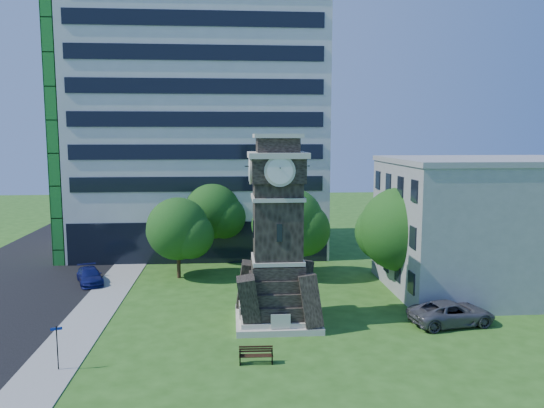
{
  "coord_description": "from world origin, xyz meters",
  "views": [
    {
      "loc": [
        0.1,
        -31.3,
        12.13
      ],
      "look_at": [
        3.07,
        7.38,
        7.09
      ],
      "focal_mm": 35.0,
      "sensor_mm": 36.0,
      "label": 1
    }
  ],
  "objects": [
    {
      "name": "tree_nc",
      "position": [
        -1.65,
        19.18,
        4.8
      ],
      "size": [
        6.05,
        5.5,
        7.75
      ],
      "rotation": [
        0.0,
        0.0,
        -0.37
      ],
      "color": "#332114",
      "rests_on": "ground"
    },
    {
      "name": "office_tall",
      "position": [
        -3.2,
        25.84,
        14.22
      ],
      "size": [
        26.2,
        15.11,
        28.6
      ],
      "color": "silver",
      "rests_on": "ground"
    },
    {
      "name": "street_sign",
      "position": [
        -8.97,
        -4.35,
        1.49
      ],
      "size": [
        0.57,
        0.06,
        2.39
      ],
      "rotation": [
        0.0,
        0.0,
        0.31
      ],
      "color": "black",
      "rests_on": "ground"
    },
    {
      "name": "office_low",
      "position": [
        19.97,
        8.0,
        5.21
      ],
      "size": [
        15.2,
        12.2,
        10.4
      ],
      "color": "#999B9E",
      "rests_on": "ground"
    },
    {
      "name": "clock_tower",
      "position": [
        3.0,
        2.0,
        5.28
      ],
      "size": [
        5.4,
        5.4,
        12.22
      ],
      "color": "beige",
      "rests_on": "ground"
    },
    {
      "name": "park_bench",
      "position": [
        1.32,
        -4.26,
        0.5
      ],
      "size": [
        1.82,
        0.48,
        0.94
      ],
      "rotation": [
        0.0,
        0.0,
        -0.03
      ],
      "color": "black",
      "rests_on": "ground"
    },
    {
      "name": "tree_east",
      "position": [
        13.15,
        7.73,
        4.79
      ],
      "size": [
        7.13,
        6.48,
        8.23
      ],
      "rotation": [
        0.0,
        0.0,
        -0.34
      ],
      "color": "#332114",
      "rests_on": "ground"
    },
    {
      "name": "sidewalk",
      "position": [
        -9.5,
        5.0,
        0.03
      ],
      "size": [
        3.0,
        70.0,
        0.06
      ],
      "primitive_type": "cube",
      "color": "gray",
      "rests_on": "ground"
    },
    {
      "name": "car_street_north",
      "position": [
        -11.63,
        12.23,
        0.64
      ],
      "size": [
        3.26,
        4.73,
        1.27
      ],
      "primitive_type": "imported",
      "rotation": [
        0.0,
        0.0,
        0.37
      ],
      "color": "navy",
      "rests_on": "ground"
    },
    {
      "name": "car_east_lot",
      "position": [
        14.17,
        0.62,
        0.77
      ],
      "size": [
        5.87,
        3.41,
        1.54
      ],
      "primitive_type": "imported",
      "rotation": [
        0.0,
        0.0,
        1.73
      ],
      "color": "#545359",
      "rests_on": "ground"
    },
    {
      "name": "ground",
      "position": [
        0.0,
        0.0,
        0.0
      ],
      "size": [
        160.0,
        160.0,
        0.0
      ],
      "primitive_type": "plane",
      "color": "#295718",
      "rests_on": "ground"
    },
    {
      "name": "tree_nw",
      "position": [
        -4.4,
        13.42,
        4.1
      ],
      "size": [
        5.86,
        5.33,
        6.94
      ],
      "rotation": [
        0.0,
        0.0,
        -0.25
      ],
      "color": "#332114",
      "rests_on": "ground"
    },
    {
      "name": "tree_ne",
      "position": [
        5.01,
        12.93,
        4.59
      ],
      "size": [
        6.62,
        6.02,
        7.79
      ],
      "rotation": [
        0.0,
        0.0,
        0.23
      ],
      "color": "#332114",
      "rests_on": "ground"
    }
  ]
}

